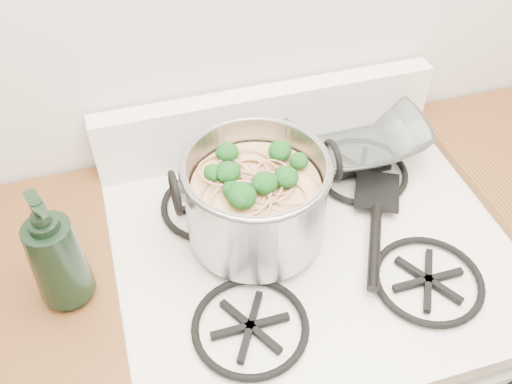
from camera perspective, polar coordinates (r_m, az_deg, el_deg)
name	(u,v)px	position (r m, az deg, el deg)	size (l,w,h in m)	color
gas_range	(300,361)	(1.51, 4.40, -16.50)	(0.76, 0.66, 0.92)	white
stock_pot	(256,200)	(1.05, 0.00, -0.77)	(0.30, 0.27, 0.19)	#97979F
spatula	(378,188)	(1.21, 12.06, 0.35)	(0.29, 0.31, 0.02)	black
glass_bowl	(352,139)	(1.31, 9.57, 5.25)	(0.12, 0.12, 0.03)	white
bottle	(54,250)	(0.99, -19.57, -5.49)	(0.10, 0.10, 0.25)	black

